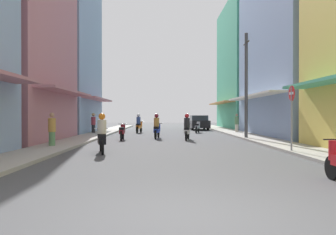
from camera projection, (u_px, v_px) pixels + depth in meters
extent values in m
plane|color=#4C4C4F|center=(170.00, 139.00, 20.74)|extent=(87.42, 87.42, 0.00)
cube|color=#ADA89E|center=(83.00, 138.00, 20.65)|extent=(1.91, 47.73, 0.12)
cube|color=#ADA89E|center=(257.00, 138.00, 20.82)|extent=(1.91, 47.73, 0.12)
cube|color=#B7727F|center=(67.00, 92.00, 18.80)|extent=(1.10, 7.59, 0.12)
cube|color=#8CA5CC|center=(56.00, 25.00, 27.87)|extent=(6.00, 8.79, 17.84)
cube|color=#B7727F|center=(99.00, 99.00, 27.98)|extent=(1.10, 7.91, 0.12)
cube|color=#8CA5CC|center=(301.00, 33.00, 23.70)|extent=(6.00, 12.33, 14.60)
cube|color=silver|center=(252.00, 96.00, 23.69)|extent=(1.10, 11.09, 0.12)
cube|color=#4CB28C|center=(253.00, 67.00, 36.45)|extent=(6.00, 11.39, 13.40)
cube|color=#D88C4C|center=(221.00, 103.00, 36.42)|extent=(1.10, 10.25, 0.12)
cylinder|color=black|center=(141.00, 129.00, 28.87)|extent=(0.18, 0.57, 0.56)
cylinder|color=black|center=(137.00, 130.00, 27.64)|extent=(0.18, 0.57, 0.56)
cube|color=orange|center=(139.00, 127.00, 28.20)|extent=(0.46, 1.03, 0.24)
cube|color=black|center=(138.00, 125.00, 28.01)|extent=(0.38, 0.60, 0.14)
cylinder|color=orange|center=(141.00, 124.00, 28.75)|extent=(0.28, 0.28, 0.45)
cylinder|color=black|center=(141.00, 121.00, 28.74)|extent=(0.55, 0.13, 0.03)
cylinder|color=#334C8C|center=(138.00, 120.00, 28.05)|extent=(0.34, 0.34, 0.55)
sphere|color=#B2B2B7|center=(138.00, 116.00, 28.05)|extent=(0.26, 0.26, 0.26)
cylinder|color=black|center=(123.00, 135.00, 20.83)|extent=(0.09, 0.56, 0.56)
cylinder|color=black|center=(121.00, 136.00, 19.58)|extent=(0.09, 0.56, 0.56)
cube|color=maroon|center=(122.00, 132.00, 20.15)|extent=(0.30, 1.01, 0.24)
cube|color=black|center=(122.00, 128.00, 19.95)|extent=(0.29, 0.57, 0.14)
cylinder|color=maroon|center=(123.00, 128.00, 20.70)|extent=(0.28, 0.28, 0.45)
cylinder|color=black|center=(123.00, 124.00, 20.70)|extent=(0.55, 0.04, 0.03)
cylinder|color=black|center=(188.00, 135.00, 20.79)|extent=(0.18, 0.57, 0.56)
cylinder|color=black|center=(186.00, 136.00, 19.56)|extent=(0.18, 0.57, 0.56)
cube|color=silver|center=(187.00, 132.00, 20.13)|extent=(0.45, 1.03, 0.24)
cube|color=black|center=(187.00, 129.00, 19.93)|extent=(0.37, 0.60, 0.14)
cylinder|color=silver|center=(188.00, 128.00, 20.67)|extent=(0.28, 0.28, 0.45)
cylinder|color=black|center=(188.00, 124.00, 20.66)|extent=(0.55, 0.13, 0.03)
cylinder|color=#262628|center=(187.00, 123.00, 19.97)|extent=(0.34, 0.34, 0.55)
sphere|color=red|center=(187.00, 116.00, 19.97)|extent=(0.26, 0.26, 0.26)
cylinder|color=black|center=(199.00, 129.00, 28.78)|extent=(0.22, 0.56, 0.56)
cylinder|color=black|center=(196.00, 130.00, 27.57)|extent=(0.22, 0.56, 0.56)
cube|color=#B2B2B7|center=(197.00, 127.00, 28.13)|extent=(0.53, 1.04, 0.24)
cube|color=black|center=(197.00, 125.00, 27.93)|extent=(0.41, 0.61, 0.14)
cylinder|color=#B2B2B7|center=(198.00, 124.00, 28.66)|extent=(0.28, 0.28, 0.45)
cylinder|color=black|center=(198.00, 121.00, 28.66)|extent=(0.54, 0.17, 0.03)
cylinder|color=black|center=(332.00, 168.00, 7.83)|extent=(0.10, 0.56, 0.56)
cylinder|color=red|center=(335.00, 150.00, 7.71)|extent=(0.28, 0.28, 0.45)
cylinder|color=black|center=(335.00, 139.00, 7.70)|extent=(0.55, 0.05, 0.03)
cylinder|color=black|center=(158.00, 133.00, 22.21)|extent=(0.16, 0.57, 0.56)
cylinder|color=black|center=(155.00, 135.00, 20.97)|extent=(0.16, 0.57, 0.56)
cube|color=#1E38B7|center=(157.00, 131.00, 21.54)|extent=(0.41, 1.03, 0.24)
cube|color=black|center=(156.00, 128.00, 21.34)|extent=(0.35, 0.59, 0.14)
cylinder|color=#1E38B7|center=(158.00, 127.00, 22.08)|extent=(0.28, 0.28, 0.45)
cylinder|color=black|center=(158.00, 123.00, 22.08)|extent=(0.55, 0.10, 0.03)
cylinder|color=#BF8C3F|center=(157.00, 122.00, 21.38)|extent=(0.34, 0.34, 0.55)
sphere|color=maroon|center=(157.00, 116.00, 21.38)|extent=(0.26, 0.26, 0.26)
cylinder|color=black|center=(101.00, 145.00, 13.88)|extent=(0.21, 0.56, 0.56)
cylinder|color=black|center=(103.00, 148.00, 12.67)|extent=(0.21, 0.56, 0.56)
cube|color=black|center=(102.00, 141.00, 13.22)|extent=(0.50, 1.04, 0.24)
cube|color=black|center=(102.00, 136.00, 13.03)|extent=(0.40, 0.61, 0.14)
cylinder|color=black|center=(101.00, 135.00, 13.75)|extent=(0.28, 0.28, 0.45)
cylinder|color=black|center=(101.00, 129.00, 13.75)|extent=(0.54, 0.16, 0.03)
cylinder|color=beige|center=(102.00, 127.00, 13.07)|extent=(0.34, 0.34, 0.55)
sphere|color=orange|center=(102.00, 116.00, 13.07)|extent=(0.26, 0.26, 0.26)
cube|color=black|center=(199.00, 124.00, 33.87)|extent=(1.87, 4.14, 0.70)
cube|color=#333D47|center=(199.00, 118.00, 33.72)|extent=(1.65, 2.14, 0.60)
cylinder|color=black|center=(190.00, 126.00, 35.09)|extent=(0.20, 0.64, 0.64)
cylinder|color=black|center=(204.00, 126.00, 35.15)|extent=(0.20, 0.64, 0.64)
cylinder|color=black|center=(193.00, 127.00, 32.59)|extent=(0.20, 0.64, 0.64)
cylinder|color=black|center=(208.00, 127.00, 32.65)|extent=(0.20, 0.64, 0.64)
cylinder|color=beige|center=(237.00, 129.00, 27.45)|extent=(0.28, 0.28, 0.73)
cylinder|color=#598C59|center=(237.00, 121.00, 27.44)|extent=(0.34, 0.34, 0.62)
sphere|color=tan|center=(237.00, 115.00, 27.44)|extent=(0.22, 0.22, 0.22)
cylinder|color=#262628|center=(93.00, 129.00, 26.21)|extent=(0.28, 0.28, 0.73)
cylinder|color=#99333F|center=(93.00, 121.00, 26.20)|extent=(0.34, 0.34, 0.62)
sphere|color=#9E7256|center=(93.00, 115.00, 26.20)|extent=(0.22, 0.22, 0.22)
cone|color=#D1B77A|center=(93.00, 114.00, 26.20)|extent=(0.44, 0.44, 0.16)
cylinder|color=#598C59|center=(52.00, 140.00, 15.22)|extent=(0.28, 0.28, 0.74)
cylinder|color=#BF8C3F|center=(52.00, 125.00, 15.21)|extent=(0.34, 0.34, 0.63)
sphere|color=tan|center=(52.00, 115.00, 15.21)|extent=(0.22, 0.22, 0.22)
cylinder|color=#4C4C4F|center=(246.00, 86.00, 20.63)|extent=(0.20, 0.20, 6.51)
cylinder|color=#3F382D|center=(246.00, 43.00, 20.61)|extent=(0.08, 1.20, 0.08)
cylinder|color=gray|center=(292.00, 120.00, 13.11)|extent=(0.07, 0.07, 2.60)
cylinder|color=red|center=(292.00, 93.00, 13.10)|extent=(0.02, 0.60, 0.60)
cube|color=white|center=(292.00, 93.00, 13.10)|extent=(0.03, 0.40, 0.10)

